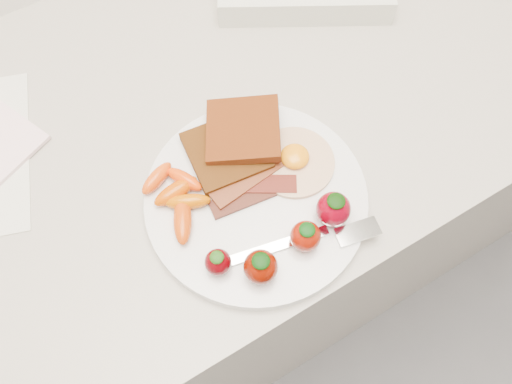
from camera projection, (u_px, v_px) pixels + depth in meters
counter at (208, 236)px, 1.07m from camera, size 2.00×0.60×0.90m
plate at (256, 199)px, 0.61m from camera, size 0.27×0.27×0.02m
toast_lower at (226, 152)px, 0.62m from camera, size 0.10×0.10×0.01m
toast_upper at (243, 130)px, 0.61m from camera, size 0.12×0.12×0.02m
fried_egg at (294, 160)px, 0.61m from camera, size 0.10×0.10×0.02m
bacon_strips at (251, 187)px, 0.60m from camera, size 0.11×0.07×0.01m
baby_carrots at (178, 196)px, 0.59m from camera, size 0.07×0.12×0.02m
strawberries at (290, 239)px, 0.55m from camera, size 0.18×0.06×0.05m
fork at (314, 239)px, 0.57m from camera, size 0.18×0.07×0.00m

